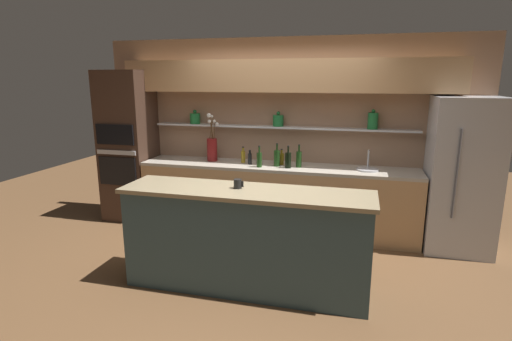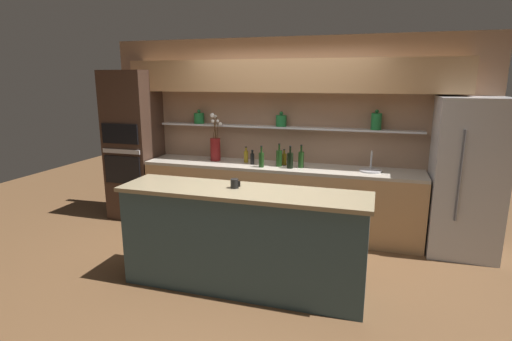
# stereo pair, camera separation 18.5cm
# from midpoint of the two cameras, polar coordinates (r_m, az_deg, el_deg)

# --- Properties ---
(ground_plane) EXTENTS (12.00, 12.00, 0.00)m
(ground_plane) POSITION_cam_midpoint_polar(r_m,az_deg,el_deg) (4.51, -1.26, -14.09)
(ground_plane) COLOR brown
(back_wall_unit) EXTENTS (5.20, 0.44, 2.60)m
(back_wall_unit) POSITION_cam_midpoint_polar(r_m,az_deg,el_deg) (5.53, 3.05, 7.74)
(back_wall_unit) COLOR #937056
(back_wall_unit) RESTS_ON ground_plane
(back_counter_unit) EXTENTS (3.72, 0.62, 0.92)m
(back_counter_unit) POSITION_cam_midpoint_polar(r_m,az_deg,el_deg) (5.47, 1.92, -3.97)
(back_counter_unit) COLOR tan
(back_counter_unit) RESTS_ON ground_plane
(island_counter) EXTENTS (2.43, 0.61, 1.02)m
(island_counter) POSITION_cam_midpoint_polar(r_m,az_deg,el_deg) (3.98, -2.78, -9.85)
(island_counter) COLOR #334C56
(island_counter) RESTS_ON ground_plane
(refrigerator) EXTENTS (0.76, 0.73, 1.85)m
(refrigerator) POSITION_cam_midpoint_polar(r_m,az_deg,el_deg) (5.30, 26.39, -0.66)
(refrigerator) COLOR #B7B7BC
(refrigerator) RESTS_ON ground_plane
(oven_tower) EXTENTS (0.68, 0.64, 2.17)m
(oven_tower) POSITION_cam_midpoint_polar(r_m,az_deg,el_deg) (6.19, -18.56, 3.30)
(oven_tower) COLOR #3D281E
(oven_tower) RESTS_ON ground_plane
(flower_vase) EXTENTS (0.16, 0.14, 0.67)m
(flower_vase) POSITION_cam_midpoint_polar(r_m,az_deg,el_deg) (5.65, -7.23, 3.33)
(flower_vase) COLOR maroon
(flower_vase) RESTS_ON back_counter_unit
(sink_fixture) EXTENTS (0.28, 0.28, 0.25)m
(sink_fixture) POSITION_cam_midpoint_polar(r_m,az_deg,el_deg) (5.23, 14.71, 0.31)
(sink_fixture) COLOR #B7B7BC
(sink_fixture) RESTS_ON back_counter_unit
(bottle_oil_0) EXTENTS (0.07, 0.07, 0.22)m
(bottle_oil_0) POSITION_cam_midpoint_polar(r_m,az_deg,el_deg) (5.38, 2.69, 1.71)
(bottle_oil_0) COLOR brown
(bottle_oil_0) RESTS_ON back_counter_unit
(bottle_wine_1) EXTENTS (0.08, 0.08, 0.29)m
(bottle_wine_1) POSITION_cam_midpoint_polar(r_m,az_deg,el_deg) (5.18, 3.59, 1.52)
(bottle_wine_1) COLOR black
(bottle_wine_1) RESTS_ON back_counter_unit
(bottle_oil_2) EXTENTS (0.06, 0.06, 0.22)m
(bottle_oil_2) POSITION_cam_midpoint_polar(r_m,az_deg,el_deg) (5.52, -2.81, 2.05)
(bottle_oil_2) COLOR olive
(bottle_oil_2) RESTS_ON back_counter_unit
(bottle_wine_3) EXTENTS (0.07, 0.07, 0.29)m
(bottle_wine_3) POSITION_cam_midpoint_polar(r_m,az_deg,el_deg) (5.22, -0.54, 1.61)
(bottle_wine_3) COLOR #193814
(bottle_wine_3) RESTS_ON back_counter_unit
(bottle_wine_4) EXTENTS (0.08, 0.08, 0.31)m
(bottle_wine_4) POSITION_cam_midpoint_polar(r_m,az_deg,el_deg) (5.28, 2.00, 1.83)
(bottle_wine_4) COLOR #193814
(bottle_wine_4) RESTS_ON back_counter_unit
(bottle_wine_5) EXTENTS (0.07, 0.07, 0.30)m
(bottle_wine_5) POSITION_cam_midpoint_polar(r_m,az_deg,el_deg) (5.23, 5.14, 1.67)
(bottle_wine_5) COLOR #193814
(bottle_wine_5) RESTS_ON back_counter_unit
(bottle_sauce_6) EXTENTS (0.05, 0.05, 0.20)m
(bottle_sauce_6) POSITION_cam_midpoint_polar(r_m,az_deg,el_deg) (5.39, -1.87, 1.74)
(bottle_sauce_6) COLOR black
(bottle_sauce_6) RESTS_ON back_counter_unit
(coffee_mug) EXTENTS (0.10, 0.08, 0.09)m
(coffee_mug) POSITION_cam_midpoint_polar(r_m,az_deg,el_deg) (3.86, -4.00, -1.91)
(coffee_mug) COLOR black
(coffee_mug) RESTS_ON island_counter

